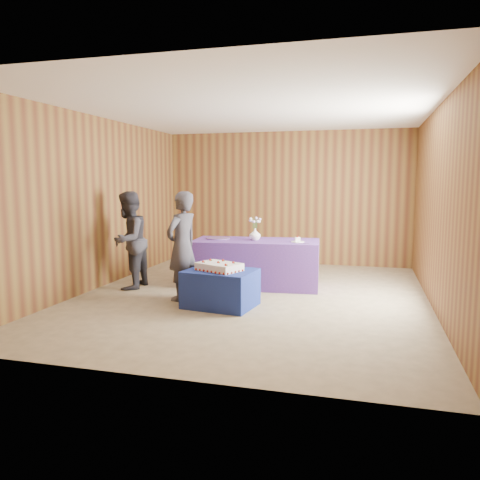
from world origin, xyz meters
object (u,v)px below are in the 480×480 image
at_px(vase, 255,234).
at_px(guest_right, 129,240).
at_px(guest_left, 182,246).
at_px(cake_table, 221,288).
at_px(sheet_cake, 219,267).
at_px(serving_table, 256,263).

height_order(vase, guest_right, guest_right).
height_order(vase, guest_left, guest_left).
bearing_deg(guest_right, guest_left, 66.59).
distance_m(cake_table, vase, 1.47).
relative_size(cake_table, sheet_cake, 1.29).
relative_size(serving_table, guest_right, 1.30).
distance_m(sheet_cake, guest_left, 0.72).
distance_m(guest_left, guest_right, 1.16).
height_order(serving_table, guest_left, guest_left).
bearing_deg(vase, guest_left, -125.68).
bearing_deg(serving_table, sheet_cake, -102.68).
distance_m(cake_table, guest_right, 1.92).
xyz_separation_m(sheet_cake, guest_left, (-0.63, 0.25, 0.22)).
relative_size(sheet_cake, guest_left, 0.45).
height_order(guest_left, guest_right, guest_left).
relative_size(sheet_cake, guest_right, 0.45).
relative_size(serving_table, guest_left, 1.29).
bearing_deg(sheet_cake, vase, 107.30).
distance_m(serving_table, vase, 0.47).
xyz_separation_m(serving_table, guest_right, (-1.90, -0.70, 0.39)).
bearing_deg(vase, sheet_cake, -96.97).
bearing_deg(cake_table, serving_table, 90.66).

